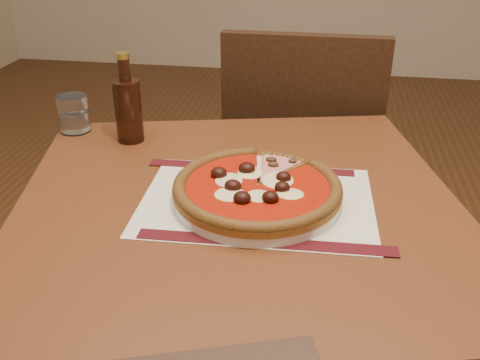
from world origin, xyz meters
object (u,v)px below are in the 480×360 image
object	(u,v)px
plate	(257,196)
water_glass	(74,114)
chair_far	(301,158)
pizza	(257,187)
table	(238,246)
bottle	(128,108)

from	to	relation	value
plate	water_glass	distance (m)	0.54
chair_far	plate	distance (m)	0.70
pizza	water_glass	distance (m)	0.53
plate	table	bearing A→B (deg)	177.84
water_glass	chair_far	bearing A→B (deg)	38.00
plate	water_glass	xyz separation A→B (m)	(-0.47, 0.26, 0.03)
pizza	water_glass	size ratio (longest dim) A/B	3.55
chair_far	plate	xyz separation A→B (m)	(-0.05, -0.66, 0.23)
water_glass	plate	bearing A→B (deg)	-29.04
plate	pizza	bearing A→B (deg)	-104.33
plate	pizza	distance (m)	0.02
table	bottle	xyz separation A→B (m)	(-0.28, 0.23, 0.18)
plate	water_glass	bearing A→B (deg)	150.96
pizza	bottle	xyz separation A→B (m)	(-0.32, 0.23, 0.05)
bottle	table	bearing A→B (deg)	-38.57
water_glass	table	bearing A→B (deg)	-30.83
chair_far	bottle	bearing A→B (deg)	50.18
plate	bottle	distance (m)	0.40
table	bottle	world-z (taller)	bottle
table	plate	xyz separation A→B (m)	(0.03, -0.00, 0.11)
chair_far	bottle	world-z (taller)	bottle
chair_far	pizza	world-z (taller)	chair_far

